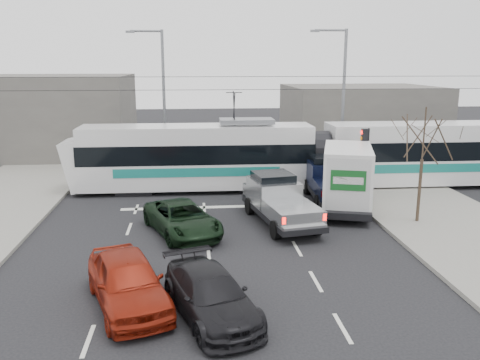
{
  "coord_description": "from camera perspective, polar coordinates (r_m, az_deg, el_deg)",
  "views": [
    {
      "loc": [
        -2.23,
        -18.07,
        7.0
      ],
      "look_at": [
        -0.11,
        4.07,
        1.8
      ],
      "focal_mm": 38.0,
      "sensor_mm": 36.0,
      "label": 1
    }
  ],
  "objects": [
    {
      "name": "building_left",
      "position": [
        41.96,
        -21.89,
        6.75
      ],
      "size": [
        14.0,
        10.0,
        6.0
      ],
      "primitive_type": "cube",
      "color": "#66625D",
      "rests_on": "ground"
    },
    {
      "name": "tram",
      "position": [
        28.89,
        8.76,
        2.85
      ],
      "size": [
        26.35,
        2.97,
        5.37
      ],
      "rotation": [
        0.0,
        0.0,
        -0.01
      ],
      "color": "silver",
      "rests_on": "ground"
    },
    {
      "name": "street_lamp_near",
      "position": [
        33.52,
        11.25,
        9.68
      ],
      "size": [
        2.38,
        0.25,
        9.0
      ],
      "color": "slate",
      "rests_on": "ground"
    },
    {
      "name": "dark_car",
      "position": [
        14.55,
        -3.31,
        -12.74
      ],
      "size": [
        3.12,
        4.83,
        1.3
      ],
      "primitive_type": "imported",
      "rotation": [
        0.0,
        0.0,
        0.31
      ],
      "color": "black",
      "rests_on": "ground"
    },
    {
      "name": "building_right",
      "position": [
        44.64,
        13.25,
        7.02
      ],
      "size": [
        12.0,
        10.0,
        5.0
      ],
      "primitive_type": "cube",
      "color": "#66625D",
      "rests_on": "ground"
    },
    {
      "name": "ground",
      "position": [
        19.51,
        1.48,
        -7.88
      ],
      "size": [
        120.0,
        120.0,
        0.0
      ],
      "primitive_type": "plane",
      "color": "black",
      "rests_on": "ground"
    },
    {
      "name": "rails",
      "position": [
        29.02,
        -0.9,
        -0.79
      ],
      "size": [
        60.0,
        1.6,
        0.03
      ],
      "primitive_type": "cube",
      "color": "#33302D",
      "rests_on": "ground"
    },
    {
      "name": "bare_tree",
      "position": [
        23.03,
        19.93,
        4.36
      ],
      "size": [
        2.4,
        2.4,
        5.0
      ],
      "color": "#47382B",
      "rests_on": "ground"
    },
    {
      "name": "sidewalk_right",
      "position": [
        22.38,
        25.16,
        -6.17
      ],
      "size": [
        6.0,
        60.0,
        0.15
      ],
      "primitive_type": "cube",
      "color": "gray",
      "rests_on": "ground"
    },
    {
      "name": "catenary",
      "position": [
        28.34,
        -0.92,
        6.83
      ],
      "size": [
        60.0,
        0.2,
        7.0
      ],
      "color": "black",
      "rests_on": "ground"
    },
    {
      "name": "red_car",
      "position": [
        15.38,
        -12.52,
        -11.01
      ],
      "size": [
        3.24,
        4.96,
        1.57
      ],
      "primitive_type": "imported",
      "rotation": [
        0.0,
        0.0,
        0.33
      ],
      "color": "maroon",
      "rests_on": "ground"
    },
    {
      "name": "silver_pickup",
      "position": [
        22.64,
        4.32,
        -2.18
      ],
      "size": [
        2.93,
        5.95,
        2.07
      ],
      "rotation": [
        0.0,
        0.0,
        0.18
      ],
      "color": "black",
      "rests_on": "ground"
    },
    {
      "name": "box_truck",
      "position": [
        24.98,
        11.88,
        0.25
      ],
      "size": [
        3.79,
        6.6,
        3.12
      ],
      "rotation": [
        0.0,
        0.0,
        -0.28
      ],
      "color": "black",
      "rests_on": "ground"
    },
    {
      "name": "traffic_signal",
      "position": [
        26.41,
        13.87,
        3.49
      ],
      "size": [
        0.44,
        0.44,
        3.6
      ],
      "color": "black",
      "rests_on": "ground"
    },
    {
      "name": "navy_pickup",
      "position": [
        26.36,
        9.97,
        -0.02
      ],
      "size": [
        2.32,
        5.34,
        2.2
      ],
      "rotation": [
        0.0,
        0.0,
        -0.07
      ],
      "color": "black",
      "rests_on": "ground"
    },
    {
      "name": "street_lamp_far",
      "position": [
        34.18,
        -8.87,
        9.83
      ],
      "size": [
        2.38,
        0.25,
        9.0
      ],
      "color": "slate",
      "rests_on": "ground"
    },
    {
      "name": "green_car",
      "position": [
        21.22,
        -6.5,
        -4.32
      ],
      "size": [
        3.74,
        5.22,
        1.32
      ],
      "primitive_type": "imported",
      "rotation": [
        0.0,
        0.0,
        0.36
      ],
      "color": "black",
      "rests_on": "ground"
    }
  ]
}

